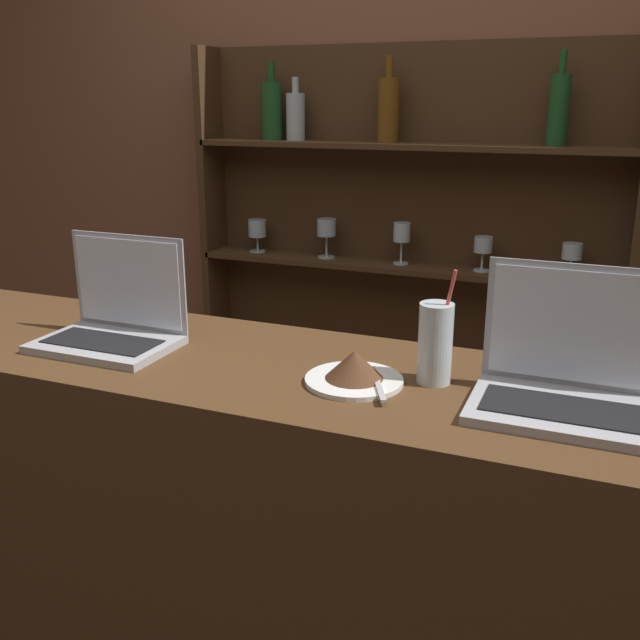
# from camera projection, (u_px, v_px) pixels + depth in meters

# --- Properties ---
(bar_counter) EXTENTS (2.00, 0.50, 1.01)m
(bar_counter) POSITION_uv_depth(u_px,v_px,m) (240.00, 559.00, 1.67)
(bar_counter) COLOR #4C3019
(bar_counter) RESTS_ON ground_plane
(back_wall) EXTENTS (7.00, 0.06, 2.70)m
(back_wall) POSITION_uv_depth(u_px,v_px,m) (408.00, 153.00, 2.61)
(back_wall) COLOR brown
(back_wall) RESTS_ON ground_plane
(back_shelf) EXTENTS (1.59, 0.18, 1.73)m
(back_shelf) POSITION_uv_depth(u_px,v_px,m) (401.00, 273.00, 2.66)
(back_shelf) COLOR #472D19
(back_shelf) RESTS_ON ground_plane
(laptop_near) EXTENTS (0.30, 0.20, 0.24)m
(laptop_near) POSITION_uv_depth(u_px,v_px,m) (115.00, 320.00, 1.60)
(laptop_near) COLOR #ADADB2
(laptop_near) RESTS_ON bar_counter
(laptop_far) EXTENTS (0.31, 0.22, 0.25)m
(laptop_far) POSITION_uv_depth(u_px,v_px,m) (566.00, 377.00, 1.26)
(laptop_far) COLOR #ADADB2
(laptop_far) RESTS_ON bar_counter
(cake_plate) EXTENTS (0.19, 0.19, 0.07)m
(cake_plate) POSITION_uv_depth(u_px,v_px,m) (354.00, 370.00, 1.38)
(cake_plate) COLOR white
(cake_plate) RESTS_ON bar_counter
(water_glass) EXTENTS (0.07, 0.07, 0.23)m
(water_glass) POSITION_uv_depth(u_px,v_px,m) (435.00, 343.00, 1.37)
(water_glass) COLOR silver
(water_glass) RESTS_ON bar_counter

